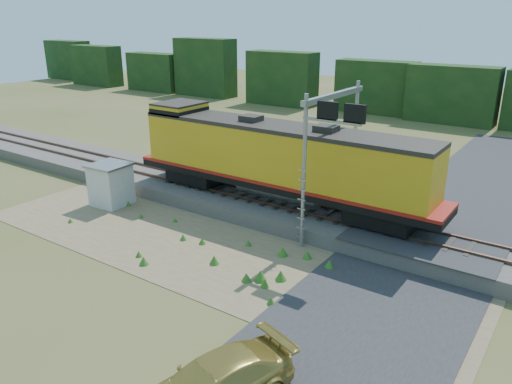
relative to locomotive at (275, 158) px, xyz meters
The scene contains 10 objects.
ground 7.04m from the locomotive, 74.97° to the right, with size 140.00×140.00×0.00m, color #475123.
ballast 3.34m from the locomotive, ahead, with size 70.00×5.00×0.80m, color slate.
rails 2.92m from the locomotive, ahead, with size 70.00×1.54×0.16m.
dirt_shoulder 6.43m from the locomotive, 94.05° to the right, with size 26.00×8.00×0.03m, color #8C7754.
road 10.59m from the locomotive, 31.41° to the right, with size 7.00×66.00×0.86m.
tree_line_north 32.04m from the locomotive, 87.12° to the left, with size 130.00×3.00×6.50m.
weed_clumps 7.03m from the locomotive, 107.76° to the right, with size 15.00×6.20×0.56m, color #357020, non-canonical shape.
locomotive is the anchor object (origin of this frame).
shed 10.00m from the locomotive, 154.58° to the right, with size 2.25×2.25×2.53m.
signal_gantry 4.48m from the locomotive, 10.12° to the right, with size 2.97×6.20×7.49m.
Camera 1 is at (12.63, -16.33, 10.76)m, focal length 35.00 mm.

